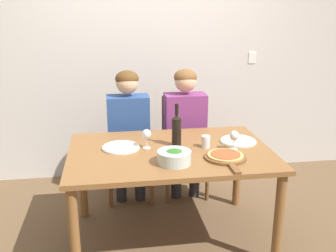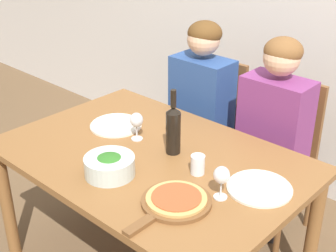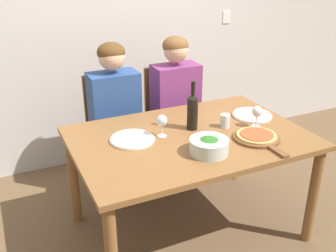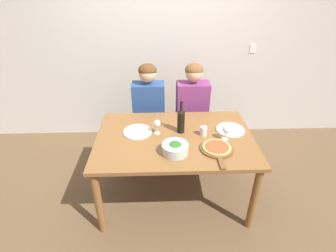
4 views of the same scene
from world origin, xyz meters
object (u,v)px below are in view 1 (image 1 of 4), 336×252
(chair_right, at_px, (183,141))
(water_tumbler, at_px, (206,142))
(chair_left, at_px, (129,144))
(dinner_plate_left, at_px, (121,147))
(pizza_on_board, at_px, (226,157))
(wine_bottle, at_px, (177,129))
(wine_glass_right, at_px, (234,137))
(person_woman, at_px, (128,124))
(broccoli_bowl, at_px, (174,157))
(wine_glass_left, at_px, (147,135))
(person_man, at_px, (185,122))
(dinner_plate_right, at_px, (238,141))

(chair_right, height_order, water_tumbler, chair_right)
(chair_left, bearing_deg, dinner_plate_left, -97.08)
(pizza_on_board, bearing_deg, wine_bottle, 132.89)
(dinner_plate_left, relative_size, wine_glass_right, 1.90)
(person_woman, relative_size, broccoli_bowl, 5.29)
(chair_left, xyz_separation_m, wine_glass_left, (0.10, -0.77, 0.34))
(chair_left, height_order, water_tumbler, chair_left)
(chair_left, bearing_deg, pizza_on_board, -59.17)
(broccoli_bowl, distance_m, water_tumbler, 0.40)
(chair_right, height_order, dinner_plate_left, chair_right)
(chair_right, bearing_deg, chair_left, 180.00)
(wine_glass_left, bearing_deg, dinner_plate_left, 172.30)
(person_man, xyz_separation_m, dinner_plate_left, (-0.62, -0.63, 0.01))
(wine_bottle, relative_size, wine_glass_right, 2.22)
(person_man, xyz_separation_m, wine_glass_right, (0.22, -0.79, 0.10))
(person_man, bearing_deg, broccoli_bowl, -105.36)
(wine_glass_right, relative_size, water_tumbler, 1.64)
(wine_bottle, relative_size, dinner_plate_left, 1.17)
(person_man, distance_m, wine_bottle, 0.67)
(wine_glass_right, bearing_deg, person_man, 105.38)
(chair_left, height_order, broccoli_bowl, chair_left)
(water_tumbler, bearing_deg, person_man, 91.75)
(chair_right, height_order, wine_bottle, wine_bottle)
(person_man, distance_m, dinner_plate_right, 0.69)
(pizza_on_board, bearing_deg, broccoli_bowl, -175.66)
(person_man, xyz_separation_m, water_tumbler, (0.02, -0.70, 0.04))
(broccoli_bowl, xyz_separation_m, wine_glass_right, (0.49, 0.19, 0.06))
(chair_right, xyz_separation_m, person_man, (0.00, -0.11, 0.24))
(dinner_plate_left, distance_m, wine_glass_left, 0.22)
(chair_left, relative_size, person_woman, 0.76)
(dinner_plate_right, height_order, pizza_on_board, pizza_on_board)
(dinner_plate_right, bearing_deg, chair_right, 112.57)
(person_woman, height_order, wine_glass_right, person_woman)
(wine_glass_right, bearing_deg, chair_left, 129.69)
(chair_left, distance_m, wine_glass_left, 0.85)
(chair_right, distance_m, dinner_plate_right, 0.83)
(wine_bottle, relative_size, dinner_plate_right, 1.17)
(wine_bottle, distance_m, water_tumbler, 0.24)
(person_man, bearing_deg, dinner_plate_right, -63.87)
(broccoli_bowl, bearing_deg, wine_glass_left, 115.83)
(pizza_on_board, xyz_separation_m, water_tumbler, (-0.08, 0.25, 0.03))
(person_man, distance_m, broccoli_bowl, 1.02)
(person_woman, bearing_deg, chair_left, 90.00)
(chair_left, height_order, dinner_plate_right, chair_left)
(chair_left, relative_size, wine_bottle, 2.82)
(person_woman, distance_m, broccoli_bowl, 1.02)
(person_woman, relative_size, wine_glass_right, 8.19)
(dinner_plate_right, height_order, wine_glass_right, wine_glass_right)
(broccoli_bowl, relative_size, wine_glass_right, 1.55)
(chair_left, distance_m, dinner_plate_left, 0.79)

